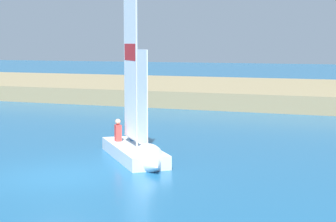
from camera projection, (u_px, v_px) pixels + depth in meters
name	position (u px, v px, depth m)	size (l,w,h in m)	color
ground_plane	(61.00, 177.00, 17.35)	(200.00, 200.00, 0.00)	#195684
shore_bank	(268.00, 92.00, 41.28)	(80.00, 15.97, 1.03)	#897A56
sailboat	(139.00, 148.00, 19.47)	(4.11, 4.50, 6.18)	silver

